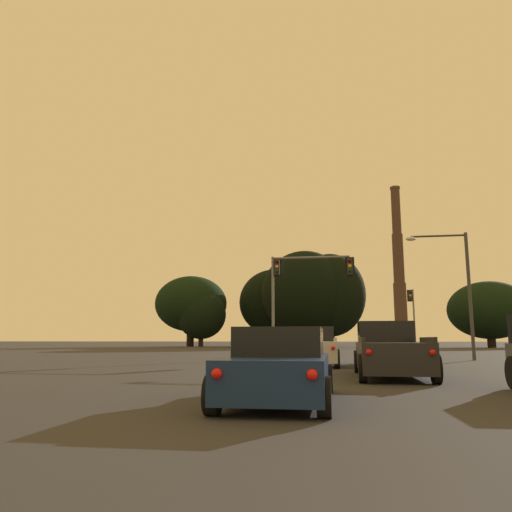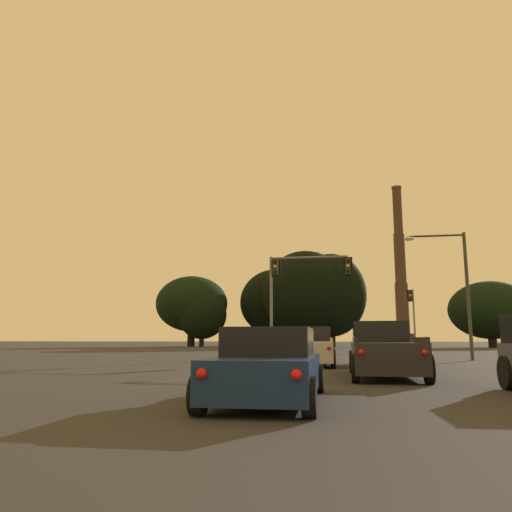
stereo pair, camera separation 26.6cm
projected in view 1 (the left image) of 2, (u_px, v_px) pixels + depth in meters
The scene contains 14 objects.
sedan_left_lane_third at pixel (281, 367), 9.76m from camera, with size 2.02×4.72×1.43m.
pickup_truck_left_lane_front at pixel (314, 348), 23.38m from camera, with size 2.32×5.55×1.82m.
suv_center_lane_front at pixel (380, 346), 22.70m from camera, with size 2.28×4.97×1.86m.
pickup_truck_center_lane_second at pixel (389, 352), 16.22m from camera, with size 2.18×5.51×1.82m.
traffic_light_far_right at pixel (413, 310), 52.91m from camera, with size 0.78×0.50×6.50m.
traffic_light_overhead_left at pixel (299, 280), 31.97m from camera, with size 5.41×0.50×6.51m.
street_lamp at pixel (457, 279), 29.73m from camera, with size 3.62×0.36×7.57m.
smokestack at pixel (399, 280), 156.64m from camera, with size 6.32×6.32×50.06m.
treeline_left_mid at pixel (201, 315), 83.59m from camera, with size 8.29×7.46×9.42m.
treeline_right_mid at pixel (489, 310), 75.29m from camera, with size 12.17×10.95×9.95m.
treeline_center_right at pixel (275, 302), 87.95m from camera, with size 12.58×11.32×13.52m.
treeline_center_left at pixel (305, 294), 80.37m from camera, with size 14.00×12.60×15.44m.
treeline_far_right at pixel (191, 304), 86.27m from camera, with size 12.44×11.19×12.08m.
treeline_far_left at pixel (330, 295), 80.33m from camera, with size 11.32×10.19×14.97m.
Camera 1 is at (-1.92, -2.15, 1.19)m, focal length 35.00 mm.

